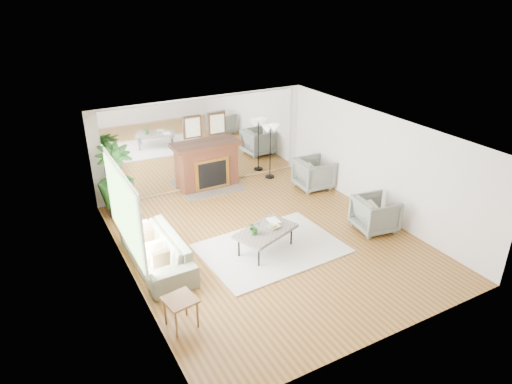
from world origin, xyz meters
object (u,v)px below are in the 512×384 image
floor_lamp (270,133)px  side_table (180,303)px  potted_ficus (116,179)px  coffee_table (266,232)px  armchair_front (375,214)px  fireplace (209,166)px  sofa (157,251)px  armchair_back (314,174)px

floor_lamp → side_table: bearing=-133.4°
potted_ficus → coffee_table: bearing=-54.1°
armchair_front → floor_lamp: bearing=16.6°
armchair_front → floor_lamp: floor_lamp is taller
fireplace → side_table: (-2.65, -4.91, -0.19)m
coffee_table → floor_lamp: bearing=58.3°
armchair_front → sofa: bearing=86.7°
coffee_table → side_table: 2.72m
armchair_front → floor_lamp: size_ratio=0.56×
potted_ficus → sofa: bearing=-87.3°
armchair_back → coffee_table: bearing=132.0°
fireplace → armchair_back: size_ratio=2.22×
armchair_front → potted_ficus: bearing=62.5°
floor_lamp → sofa: bearing=-146.7°
fireplace → sofa: bearing=-129.5°
fireplace → coffee_table: (-0.28, -3.57, -0.18)m
side_table → floor_lamp: 6.59m
floor_lamp → armchair_front: bearing=-81.7°
sofa → armchair_front: 4.94m
side_table → floor_lamp: bearing=46.6°
coffee_table → armchair_front: size_ratio=1.67×
sofa → armchair_front: (4.84, -0.99, 0.07)m
fireplace → coffee_table: size_ratio=1.38×
fireplace → potted_ficus: 2.62m
fireplace → coffee_table: bearing=-94.4°
armchair_front → floor_lamp: (-0.56, 3.81, 0.95)m
side_table → sofa: bearing=84.1°
armchair_front → side_table: armchair_front is taller
armchair_back → floor_lamp: size_ratio=0.58×
coffee_table → floor_lamp: size_ratio=0.94×
armchair_front → floor_lamp: 3.96m
armchair_back → potted_ficus: (-5.09, 0.97, 0.55)m
coffee_table → potted_ficus: potted_ficus is taller
fireplace → side_table: fireplace is taller
coffee_table → armchair_back: armchair_back is taller
side_table → fireplace: bearing=61.6°
armchair_back → fireplace: bearing=65.2°
coffee_table → side_table: side_table is taller
floor_lamp → fireplace: bearing=175.0°
sofa → side_table: sofa is taller
fireplace → potted_ficus: fireplace is taller
fireplace → armchair_back: 2.88m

